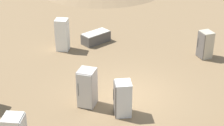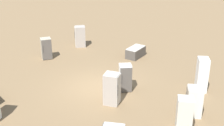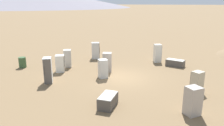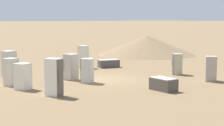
# 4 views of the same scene
# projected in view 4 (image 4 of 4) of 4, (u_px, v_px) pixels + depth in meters

# --- Properties ---
(ground_plane) EXTENTS (1000.00, 1000.00, 0.00)m
(ground_plane) POSITION_uv_depth(u_px,v_px,m) (101.00, 79.00, 23.44)
(ground_plane) COLOR brown
(dirt_mound) EXTENTS (10.21, 10.21, 2.01)m
(dirt_mound) POSITION_uv_depth(u_px,v_px,m) (147.00, 45.00, 39.20)
(dirt_mound) COLOR #7F6647
(dirt_mound) RESTS_ON ground_plane
(discarded_fridge_0) EXTENTS (0.90, 0.89, 1.45)m
(discarded_fridge_0) POSITION_uv_depth(u_px,v_px,m) (87.00, 71.00, 22.09)
(discarded_fridge_0) COLOR silver
(discarded_fridge_0) RESTS_ON ground_plane
(discarded_fridge_1) EXTENTS (0.90, 0.97, 1.67)m
(discarded_fridge_1) POSITION_uv_depth(u_px,v_px,m) (9.00, 64.00, 24.67)
(discarded_fridge_1) COLOR silver
(discarded_fridge_1) RESTS_ON ground_plane
(discarded_fridge_2) EXTENTS (0.88, 0.86, 1.57)m
(discarded_fridge_2) POSITION_uv_depth(u_px,v_px,m) (11.00, 72.00, 21.10)
(discarded_fridge_2) COLOR beige
(discarded_fridge_2) RESTS_ON ground_plane
(discarded_fridge_3) EXTENTS (0.92, 0.84, 1.86)m
(discarded_fridge_3) POSITION_uv_depth(u_px,v_px,m) (54.00, 77.00, 18.30)
(discarded_fridge_3) COLOR white
(discarded_fridge_3) RESTS_ON ground_plane
(discarded_fridge_4) EXTENTS (0.97, 0.98, 1.52)m
(discarded_fridge_4) POSITION_uv_depth(u_px,v_px,m) (211.00, 69.00, 22.68)
(discarded_fridge_4) COLOR #A89E93
(discarded_fridge_4) RESTS_ON ground_plane
(discarded_fridge_5) EXTENTS (1.15, 1.73, 0.62)m
(discarded_fridge_5) POSITION_uv_depth(u_px,v_px,m) (109.00, 63.00, 29.12)
(discarded_fridge_5) COLOR #4C4742
(discarded_fridge_5) RESTS_ON ground_plane
(discarded_fridge_6) EXTENTS (1.44, 0.80, 0.68)m
(discarded_fridge_6) POSITION_uv_depth(u_px,v_px,m) (163.00, 84.00, 19.74)
(discarded_fridge_6) COLOR #4C4742
(discarded_fridge_6) RESTS_ON ground_plane
(discarded_fridge_7) EXTENTS (0.94, 0.94, 1.41)m
(discarded_fridge_7) POSITION_uv_depth(u_px,v_px,m) (23.00, 76.00, 20.03)
(discarded_fridge_7) COLOR silver
(discarded_fridge_7) RESTS_ON ground_plane
(discarded_fridge_8) EXTENTS (0.88, 0.87, 1.42)m
(discarded_fridge_8) POSITION_uv_depth(u_px,v_px,m) (177.00, 64.00, 25.36)
(discarded_fridge_8) COLOR #B2A88E
(discarded_fridge_8) RESTS_ON ground_plane
(discarded_fridge_9) EXTENTS (0.85, 0.86, 1.74)m
(discarded_fridge_9) POSITION_uv_depth(u_px,v_px,m) (83.00, 57.00, 28.80)
(discarded_fridge_9) COLOR silver
(discarded_fridge_9) RESTS_ON ground_plane
(discarded_fridge_10) EXTENTS (0.83, 0.88, 1.61)m
(discarded_fridge_10) POSITION_uv_depth(u_px,v_px,m) (71.00, 67.00, 23.21)
(discarded_fridge_10) COLOR #A89E93
(discarded_fridge_10) RESTS_ON ground_plane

